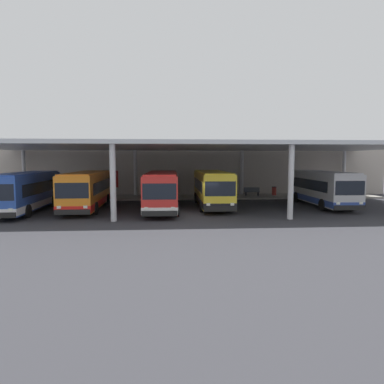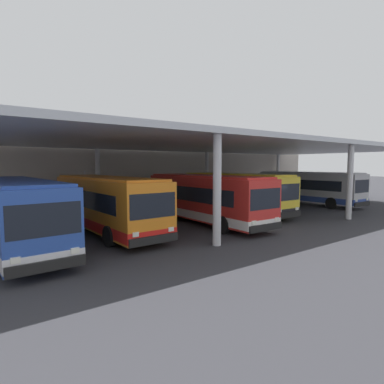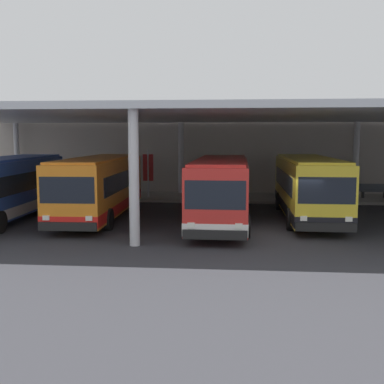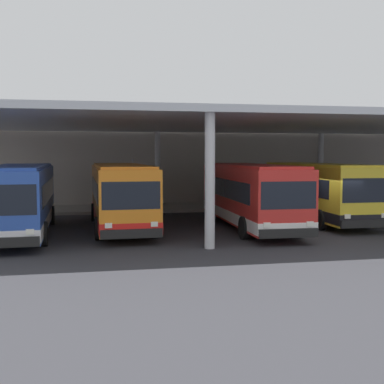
{
  "view_description": "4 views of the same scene",
  "coord_description": "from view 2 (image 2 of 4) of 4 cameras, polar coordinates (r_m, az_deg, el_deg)",
  "views": [
    {
      "loc": [
        -2.44,
        -25.83,
        4.17
      ],
      "look_at": [
        -0.36,
        3.76,
        1.39
      ],
      "focal_mm": 31.9,
      "sensor_mm": 36.0,
      "label": 1
    },
    {
      "loc": [
        -15.81,
        -13.61,
        3.81
      ],
      "look_at": [
        -3.16,
        3.57,
        1.99
      ],
      "focal_mm": 29.27,
      "sensor_mm": 36.0,
      "label": 2
    },
    {
      "loc": [
        -2.35,
        -20.06,
        4.2
      ],
      "look_at": [
        -4.44,
        3.2,
        1.45
      ],
      "focal_mm": 43.62,
      "sensor_mm": 36.0,
      "label": 3
    },
    {
      "loc": [
        -10.54,
        -21.03,
        3.65
      ],
      "look_at": [
        -5.54,
        4.2,
        1.7
      ],
      "focal_mm": 46.18,
      "sensor_mm": 36.0,
      "label": 4
    }
  ],
  "objects": [
    {
      "name": "bus_departing",
      "position": [
        32.71,
        20.38,
        0.79
      ],
      "size": [
        2.88,
        10.58,
        3.17
      ],
      "color": "#B7B7BC",
      "rests_on": "ground"
    },
    {
      "name": "canopy_shelter",
      "position": [
        24.84,
        3.28,
        8.33
      ],
      "size": [
        40.0,
        17.0,
        5.55
      ],
      "color": "silver",
      "rests_on": "ground"
    },
    {
      "name": "ground_plane",
      "position": [
        21.2,
        12.78,
        -5.6
      ],
      "size": [
        200.0,
        200.0,
        0.0
      ],
      "primitive_type": "plane",
      "color": "#333338"
    },
    {
      "name": "banner_sign",
      "position": [
        25.79,
        -18.88,
        0.55
      ],
      "size": [
        0.7,
        0.12,
        3.2
      ],
      "color": "#B2B2B7",
      "rests_on": "platform_kerb"
    },
    {
      "name": "trash_bin",
      "position": [
        36.33,
        8.3,
        -0.12
      ],
      "size": [
        0.52,
        0.52,
        0.98
      ],
      "color": "maroon",
      "rests_on": "platform_kerb"
    },
    {
      "name": "bus_middle_bay",
      "position": [
        20.66,
        2.36,
        -1.11
      ],
      "size": [
        2.84,
        10.57,
        3.17
      ],
      "color": "red",
      "rests_on": "ground"
    },
    {
      "name": "station_building_facade",
      "position": [
        32.69,
        -7.44,
        3.92
      ],
      "size": [
        48.0,
        1.6,
        6.57
      ],
      "primitive_type": "cube",
      "color": "#ADA399",
      "rests_on": "ground"
    },
    {
      "name": "bench_waiting",
      "position": [
        34.29,
        5.5,
        -0.42
      ],
      "size": [
        1.8,
        0.45,
        0.92
      ],
      "color": "#4C515B",
      "rests_on": "platform_kerb"
    },
    {
      "name": "bus_second_bay",
      "position": [
        18.44,
        -15.38,
        -2.0
      ],
      "size": [
        2.93,
        10.6,
        3.17
      ],
      "color": "orange",
      "rests_on": "ground"
    },
    {
      "name": "platform_kerb",
      "position": [
        30.11,
        -4.38,
        -2.23
      ],
      "size": [
        42.0,
        4.5,
        0.18
      ],
      "primitive_type": "cube",
      "color": "gray",
      "rests_on": "ground"
    },
    {
      "name": "bus_far_bay",
      "position": [
        24.98,
        7.61,
        -0.11
      ],
      "size": [
        2.8,
        10.55,
        3.17
      ],
      "color": "yellow",
      "rests_on": "ground"
    },
    {
      "name": "bus_nearest_bay",
      "position": [
        16.27,
        -29.29,
        -3.36
      ],
      "size": [
        2.96,
        10.6,
        3.17
      ],
      "color": "#284CA8",
      "rests_on": "ground"
    }
  ]
}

